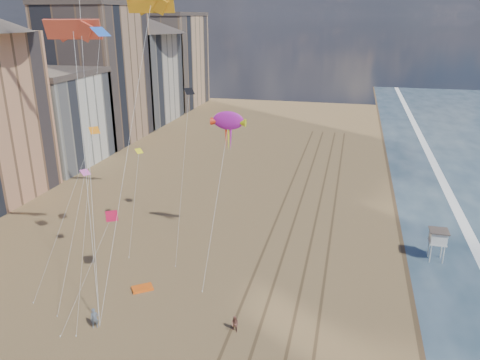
# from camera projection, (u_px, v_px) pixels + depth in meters

# --- Properties ---
(wet_sand) EXTENTS (260.00, 260.00, 0.00)m
(wet_sand) POSITION_uv_depth(u_px,v_px,m) (432.00, 227.00, 60.88)
(wet_sand) COLOR #42301E
(wet_sand) RESTS_ON ground
(foam) EXTENTS (260.00, 260.00, 0.00)m
(foam) POSITION_uv_depth(u_px,v_px,m) (467.00, 231.00, 59.95)
(foam) COLOR white
(foam) RESTS_ON ground
(tracks) EXTENTS (7.68, 120.00, 0.01)m
(tracks) POSITION_uv_depth(u_px,v_px,m) (297.00, 248.00, 55.39)
(tracks) COLOR brown
(tracks) RESTS_ON ground
(buildings) EXTENTS (34.72, 131.35, 29.00)m
(buildings) POSITION_uv_depth(u_px,v_px,m) (83.00, 81.00, 94.26)
(buildings) COLOR #C6B284
(buildings) RESTS_ON ground
(lifeguard_stand) EXTENTS (2.04, 2.04, 3.69)m
(lifeguard_stand) POSITION_uv_depth(u_px,v_px,m) (438.00, 237.00, 51.88)
(lifeguard_stand) COLOR silver
(lifeguard_stand) RESTS_ON ground
(grounded_kite) EXTENTS (2.41, 2.25, 0.23)m
(grounded_kite) POSITION_uv_depth(u_px,v_px,m) (142.00, 288.00, 47.13)
(grounded_kite) COLOR #FF6115
(grounded_kite) RESTS_ON ground
(show_kite) EXTENTS (3.91, 5.09, 18.00)m
(show_kite) POSITION_uv_depth(u_px,v_px,m) (228.00, 121.00, 49.95)
(show_kite) COLOR #B21BA9
(show_kite) RESTS_ON ground
(kite_flyer_a) EXTENTS (0.83, 0.75, 1.89)m
(kite_flyer_a) POSITION_uv_depth(u_px,v_px,m) (94.00, 318.00, 41.10)
(kite_flyer_a) COLOR slate
(kite_flyer_a) RESTS_ON ground
(kite_flyer_b) EXTENTS (0.90, 0.79, 1.55)m
(kite_flyer_b) POSITION_uv_depth(u_px,v_px,m) (235.00, 324.00, 40.61)
(kite_flyer_b) COLOR brown
(kite_flyer_b) RESTS_ON ground
(small_kites) EXTENTS (10.69, 15.52, 17.86)m
(small_kites) POSITION_uv_depth(u_px,v_px,m) (121.00, 130.00, 47.13)
(small_kites) COLOR #FFF31A
(small_kites) RESTS_ON ground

